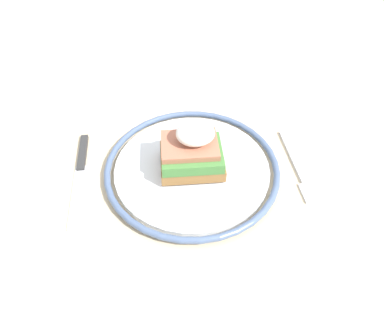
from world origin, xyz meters
name	(u,v)px	position (x,y,z in m)	size (l,w,h in m)	color
dining_table	(184,205)	(0.00, 0.00, 0.61)	(0.89, 0.76, 0.73)	#C6B28E
plate	(192,168)	(-0.01, 0.03, 0.74)	(0.27, 0.27, 0.02)	silver
sandwich	(192,151)	(-0.01, 0.03, 0.78)	(0.09, 0.08, 0.08)	olive
fork	(298,168)	(-0.18, 0.04, 0.73)	(0.02, 0.15, 0.00)	silver
knife	(81,170)	(0.16, 0.02, 0.73)	(0.02, 0.19, 0.01)	#2D2D2D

